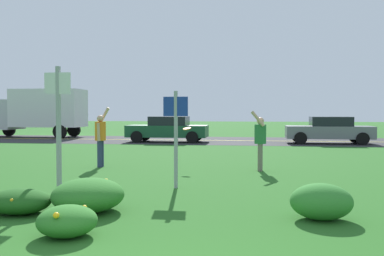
{
  "coord_description": "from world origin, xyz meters",
  "views": [
    {
      "loc": [
        1.0,
        -3.3,
        1.75
      ],
      "look_at": [
        -0.87,
        9.27,
        1.26
      ],
      "focal_mm": 41.39,
      "sensor_mm": 36.0,
      "label": 1
    }
  ],
  "objects_px": {
    "person_thrower_orange_shirt": "(100,136)",
    "car_gray_center_left": "(329,130)",
    "frisbee_orange": "(187,129)",
    "car_dark_green_center_right": "(168,129)",
    "sign_post_by_roadside": "(176,129)",
    "sign_post_near_path": "(58,118)",
    "box_truck_silver": "(36,110)",
    "person_catcher_green_shirt": "(260,139)"
  },
  "relations": [
    {
      "from": "sign_post_near_path",
      "to": "box_truck_silver",
      "type": "height_order",
      "value": "box_truck_silver"
    },
    {
      "from": "car_gray_center_left",
      "to": "box_truck_silver",
      "type": "height_order",
      "value": "box_truck_silver"
    },
    {
      "from": "car_gray_center_left",
      "to": "car_dark_green_center_right",
      "type": "relative_size",
      "value": 1.0
    },
    {
      "from": "sign_post_near_path",
      "to": "box_truck_silver",
      "type": "distance_m",
      "value": 22.0
    },
    {
      "from": "person_thrower_orange_shirt",
      "to": "box_truck_silver",
      "type": "xyz_separation_m",
      "value": [
        -9.89,
        14.64,
        0.83
      ]
    },
    {
      "from": "person_catcher_green_shirt",
      "to": "frisbee_orange",
      "type": "height_order",
      "value": "person_catcher_green_shirt"
    },
    {
      "from": "sign_post_near_path",
      "to": "car_dark_green_center_right",
      "type": "relative_size",
      "value": 0.59
    },
    {
      "from": "frisbee_orange",
      "to": "car_dark_green_center_right",
      "type": "height_order",
      "value": "car_dark_green_center_right"
    },
    {
      "from": "box_truck_silver",
      "to": "person_catcher_green_shirt",
      "type": "bearing_deg",
      "value": -44.98
    },
    {
      "from": "person_catcher_green_shirt",
      "to": "frisbee_orange",
      "type": "bearing_deg",
      "value": 174.73
    },
    {
      "from": "frisbee_orange",
      "to": "car_gray_center_left",
      "type": "relative_size",
      "value": 0.06
    },
    {
      "from": "sign_post_near_path",
      "to": "person_catcher_green_shirt",
      "type": "relative_size",
      "value": 1.52
    },
    {
      "from": "person_catcher_green_shirt",
      "to": "frisbee_orange",
      "type": "distance_m",
      "value": 2.23
    },
    {
      "from": "sign_post_near_path",
      "to": "frisbee_orange",
      "type": "relative_size",
      "value": 10.22
    },
    {
      "from": "sign_post_by_roadside",
      "to": "person_catcher_green_shirt",
      "type": "relative_size",
      "value": 1.25
    },
    {
      "from": "person_thrower_orange_shirt",
      "to": "person_catcher_green_shirt",
      "type": "height_order",
      "value": "person_thrower_orange_shirt"
    },
    {
      "from": "sign_post_by_roadside",
      "to": "person_catcher_green_shirt",
      "type": "xyz_separation_m",
      "value": [
        1.91,
        3.2,
        -0.4
      ]
    },
    {
      "from": "sign_post_near_path",
      "to": "person_thrower_orange_shirt",
      "type": "distance_m",
      "value": 4.71
    },
    {
      "from": "frisbee_orange",
      "to": "car_dark_green_center_right",
      "type": "relative_size",
      "value": 0.06
    },
    {
      "from": "person_thrower_orange_shirt",
      "to": "frisbee_orange",
      "type": "xyz_separation_m",
      "value": [
        2.74,
        0.02,
        0.24
      ]
    },
    {
      "from": "sign_post_near_path",
      "to": "person_catcher_green_shirt",
      "type": "height_order",
      "value": "sign_post_near_path"
    },
    {
      "from": "person_thrower_orange_shirt",
      "to": "car_gray_center_left",
      "type": "distance_m",
      "value": 14.23
    },
    {
      "from": "frisbee_orange",
      "to": "car_gray_center_left",
      "type": "bearing_deg",
      "value": 62.27
    },
    {
      "from": "sign_post_near_path",
      "to": "sign_post_by_roadside",
      "type": "relative_size",
      "value": 1.21
    },
    {
      "from": "person_thrower_orange_shirt",
      "to": "car_dark_green_center_right",
      "type": "distance_m",
      "value": 11.3
    },
    {
      "from": "person_thrower_orange_shirt",
      "to": "box_truck_silver",
      "type": "bearing_deg",
      "value": 124.04
    },
    {
      "from": "sign_post_near_path",
      "to": "box_truck_silver",
      "type": "xyz_separation_m",
      "value": [
        -10.67,
        19.24,
        0.19
      ]
    },
    {
      "from": "sign_post_near_path",
      "to": "car_dark_green_center_right",
      "type": "bearing_deg",
      "value": 93.42
    },
    {
      "from": "sign_post_near_path",
      "to": "car_dark_green_center_right",
      "type": "height_order",
      "value": "sign_post_near_path"
    },
    {
      "from": "person_thrower_orange_shirt",
      "to": "frisbee_orange",
      "type": "bearing_deg",
      "value": 0.47
    },
    {
      "from": "box_truck_silver",
      "to": "frisbee_orange",
      "type": "bearing_deg",
      "value": -49.17
    },
    {
      "from": "sign_post_near_path",
      "to": "sign_post_by_roadside",
      "type": "height_order",
      "value": "sign_post_near_path"
    },
    {
      "from": "sign_post_by_roadside",
      "to": "car_gray_center_left",
      "type": "xyz_separation_m",
      "value": [
        5.63,
        14.68,
        -0.61
      ]
    },
    {
      "from": "frisbee_orange",
      "to": "car_dark_green_center_right",
      "type": "bearing_deg",
      "value": 104.46
    },
    {
      "from": "sign_post_near_path",
      "to": "sign_post_by_roadside",
      "type": "xyz_separation_m",
      "value": [
        2.24,
        1.22,
        -0.27
      ]
    },
    {
      "from": "person_thrower_orange_shirt",
      "to": "frisbee_orange",
      "type": "distance_m",
      "value": 2.75
    },
    {
      "from": "frisbee_orange",
      "to": "person_thrower_orange_shirt",
      "type": "bearing_deg",
      "value": -179.53
    },
    {
      "from": "person_thrower_orange_shirt",
      "to": "car_gray_center_left",
      "type": "xyz_separation_m",
      "value": [
        8.66,
        11.29,
        -0.24
      ]
    },
    {
      "from": "person_thrower_orange_shirt",
      "to": "car_gray_center_left",
      "type": "height_order",
      "value": "person_thrower_orange_shirt"
    },
    {
      "from": "person_thrower_orange_shirt",
      "to": "box_truck_silver",
      "type": "relative_size",
      "value": 0.28
    },
    {
      "from": "person_thrower_orange_shirt",
      "to": "car_gray_center_left",
      "type": "bearing_deg",
      "value": 52.51
    },
    {
      "from": "sign_post_near_path",
      "to": "frisbee_orange",
      "type": "bearing_deg",
      "value": 67.09
    }
  ]
}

